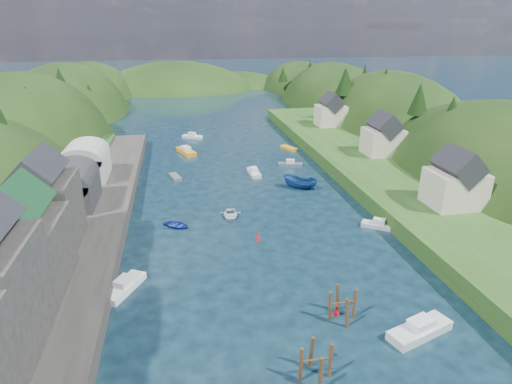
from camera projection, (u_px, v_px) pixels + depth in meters
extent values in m
plane|color=black|center=(235.00, 171.00, 82.34)|extent=(600.00, 600.00, 0.00)
ellipsoid|color=black|center=(33.00, 186.00, 100.87)|extent=(44.00, 75.56, 52.00)
ellipsoid|color=black|center=(71.00, 139.00, 140.04)|extent=(44.00, 75.56, 48.19)
ellipsoid|color=black|center=(92.00, 111.00, 177.95)|extent=(44.00, 75.56, 39.00)
ellipsoid|color=black|center=(499.00, 229.00, 76.34)|extent=(36.00, 75.56, 44.49)
ellipsoid|color=black|center=(387.00, 162.00, 115.97)|extent=(36.00, 75.56, 48.00)
ellipsoid|color=black|center=(332.00, 126.00, 155.15)|extent=(36.00, 75.56, 44.49)
ellipsoid|color=black|center=(300.00, 103.00, 193.11)|extent=(36.00, 75.56, 36.00)
ellipsoid|color=black|center=(177.00, 111.00, 194.23)|extent=(80.00, 60.00, 44.00)
ellipsoid|color=black|center=(235.00, 110.00, 208.90)|extent=(70.00, 56.00, 36.00)
cone|color=black|center=(2.00, 125.00, 62.98)|extent=(3.35, 3.35, 7.74)
cone|color=black|center=(27.00, 100.00, 84.37)|extent=(4.73, 4.73, 5.30)
cone|color=black|center=(23.00, 90.00, 91.73)|extent=(4.34, 4.34, 7.08)
cone|color=black|center=(52.00, 102.00, 104.58)|extent=(5.28, 5.28, 5.72)
cone|color=black|center=(60.00, 81.00, 114.26)|extent=(4.77, 4.77, 6.83)
cone|color=black|center=(89.00, 93.00, 121.45)|extent=(4.07, 4.07, 4.85)
cone|color=black|center=(69.00, 83.00, 130.93)|extent=(4.56, 4.56, 8.06)
cone|color=black|center=(81.00, 84.00, 140.53)|extent=(4.75, 4.75, 5.78)
cone|color=black|center=(92.00, 78.00, 151.73)|extent=(4.27, 4.27, 7.08)
cone|color=black|center=(451.00, 118.00, 77.16)|extent=(5.29, 5.29, 7.83)
cone|color=black|center=(419.00, 98.00, 84.48)|extent=(4.07, 4.07, 6.36)
cone|color=black|center=(397.00, 112.00, 97.30)|extent=(3.40, 3.40, 5.10)
cone|color=black|center=(385.00, 87.00, 107.17)|extent=(4.94, 4.94, 9.55)
cone|color=black|center=(345.00, 81.00, 111.92)|extent=(5.25, 5.25, 7.07)
cone|color=black|center=(364.00, 78.00, 121.58)|extent=(3.36, 3.36, 7.84)
cone|color=black|center=(344.00, 79.00, 134.16)|extent=(4.57, 4.57, 6.61)
cone|color=black|center=(320.00, 78.00, 149.99)|extent=(3.59, 3.59, 6.45)
cone|color=black|center=(310.00, 69.00, 155.56)|extent=(4.14, 4.14, 6.00)
cone|color=black|center=(283.00, 74.00, 167.41)|extent=(3.83, 3.83, 5.70)
cube|color=#2D2B28|center=(69.00, 253.00, 50.39)|extent=(12.00, 110.00, 2.00)
cube|color=#234719|center=(4.00, 257.00, 49.11)|extent=(12.00, 110.00, 2.50)
cube|color=#2D2B28|center=(21.00, 254.00, 41.09)|extent=(8.00, 9.00, 7.00)
cube|color=#1E592D|center=(11.00, 212.00, 39.48)|extent=(5.88, 9.36, 5.88)
cube|color=#2D2B28|center=(45.00, 212.00, 49.16)|extent=(7.00, 8.00, 8.00)
cube|color=black|center=(37.00, 173.00, 47.41)|extent=(5.15, 8.32, 5.15)
cube|color=#2D2D30|center=(70.00, 192.00, 60.88)|extent=(7.00, 9.00, 4.00)
cylinder|color=#2D2D30|center=(68.00, 178.00, 60.16)|extent=(7.00, 9.00, 7.00)
cube|color=#B2B2A8|center=(86.00, 166.00, 71.88)|extent=(7.00, 9.00, 4.00)
cylinder|color=#B2B2A8|center=(84.00, 155.00, 71.16)|extent=(7.00, 9.00, 7.00)
cube|color=#234719|center=(380.00, 174.00, 77.01)|extent=(16.00, 120.00, 2.40)
cube|color=beige|center=(454.00, 188.00, 59.51)|extent=(7.00, 6.00, 5.00)
cube|color=black|center=(458.00, 166.00, 58.30)|extent=(5.15, 6.24, 5.15)
cube|color=beige|center=(383.00, 142.00, 83.68)|extent=(7.00, 6.00, 5.00)
cube|color=black|center=(385.00, 125.00, 82.47)|extent=(5.15, 6.24, 5.15)
cube|color=beige|center=(331.00, 115.00, 108.26)|extent=(7.00, 6.00, 5.00)
cube|color=black|center=(331.00, 102.00, 107.05)|extent=(5.15, 6.24, 5.15)
cylinder|color=#382314|center=(330.00, 364.00, 33.59)|extent=(0.32, 0.32, 3.66)
cylinder|color=#382314|center=(311.00, 355.00, 34.49)|extent=(0.32, 0.32, 3.66)
cylinder|color=#382314|center=(301.00, 368.00, 33.18)|extent=(0.32, 0.32, 3.66)
cylinder|color=#382314|center=(321.00, 377.00, 32.28)|extent=(0.32, 0.32, 3.66)
cylinder|color=#382314|center=(316.00, 360.00, 33.16)|extent=(2.89, 0.16, 0.16)
cylinder|color=#382314|center=(354.00, 306.00, 40.52)|extent=(0.32, 0.32, 3.58)
cylinder|color=#382314|center=(338.00, 300.00, 41.42)|extent=(0.32, 0.32, 3.58)
cylinder|color=#382314|center=(330.00, 309.00, 40.11)|extent=(0.32, 0.32, 3.58)
cylinder|color=#382314|center=(347.00, 316.00, 39.21)|extent=(0.32, 0.32, 3.58)
cylinder|color=#382314|center=(343.00, 303.00, 40.10)|extent=(2.89, 0.16, 0.16)
cone|color=#AE0D17|center=(336.00, 310.00, 41.14)|extent=(0.70, 0.70, 0.90)
sphere|color=#AE0D17|center=(337.00, 306.00, 40.96)|extent=(0.30, 0.30, 0.30)
cone|color=#AE0D17|center=(258.00, 237.00, 55.60)|extent=(0.70, 0.70, 0.90)
sphere|color=#AE0D17|center=(258.00, 233.00, 55.42)|extent=(0.30, 0.30, 0.30)
cube|color=#50565C|center=(290.00, 165.00, 84.98)|extent=(4.99, 2.74, 0.66)
cube|color=silver|center=(290.00, 161.00, 84.72)|extent=(1.89, 1.49, 0.70)
cube|color=silver|center=(192.00, 137.00, 106.41)|extent=(5.16, 4.02, 0.70)
cube|color=silver|center=(192.00, 134.00, 106.14)|extent=(2.11, 1.90, 0.70)
imported|color=silver|center=(230.00, 215.00, 62.26)|extent=(3.66, 4.73, 0.90)
cube|color=silver|center=(420.00, 331.00, 38.49)|extent=(6.71, 4.06, 0.89)
cube|color=silver|center=(421.00, 323.00, 38.19)|extent=(2.59, 2.12, 0.70)
imported|color=navy|center=(300.00, 183.00, 72.93)|extent=(6.25, 4.97, 2.30)
cube|color=silver|center=(254.00, 173.00, 80.09)|extent=(1.98, 5.24, 0.72)
cube|color=silver|center=(254.00, 169.00, 79.82)|extent=(1.29, 1.86, 0.70)
cube|color=orange|center=(186.00, 152.00, 93.37)|extent=(4.38, 7.02, 0.93)
cube|color=silver|center=(186.00, 148.00, 93.05)|extent=(2.26, 2.73, 0.70)
cube|color=#545B60|center=(175.00, 177.00, 78.16)|extent=(2.44, 4.31, 0.57)
cube|color=silver|center=(379.00, 226.00, 58.96)|extent=(4.67, 3.87, 0.65)
cube|color=silver|center=(379.00, 221.00, 58.71)|extent=(1.94, 1.80, 0.70)
cube|color=white|center=(124.00, 287.00, 44.92)|extent=(4.38, 5.85, 0.79)
cube|color=silver|center=(123.00, 281.00, 44.64)|extent=(2.10, 2.36, 0.70)
imported|color=#1C299A|center=(177.00, 225.00, 59.23)|extent=(4.86, 4.68, 0.82)
cube|color=orange|center=(289.00, 148.00, 96.63)|extent=(3.11, 4.73, 0.63)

